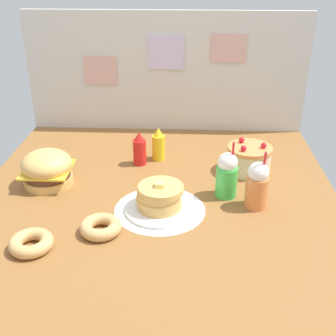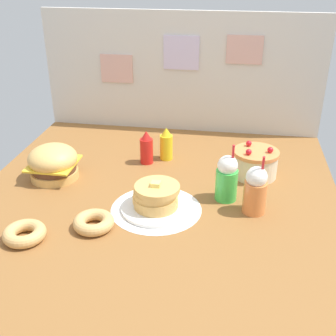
{
  "view_description": "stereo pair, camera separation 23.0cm",
  "coord_description": "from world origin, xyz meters",
  "px_view_note": "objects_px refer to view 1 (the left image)",
  "views": [
    {
      "loc": [
        0.16,
        -1.95,
        1.2
      ],
      "look_at": [
        0.06,
        0.09,
        0.16
      ],
      "focal_mm": 45.9,
      "sensor_mm": 36.0,
      "label": 1
    },
    {
      "loc": [
        0.39,
        -1.93,
        1.2
      ],
      "look_at": [
        0.06,
        0.09,
        0.16
      ],
      "focal_mm": 45.9,
      "sensor_mm": 36.0,
      "label": 2
    }
  ],
  "objects_px": {
    "cream_soda_cup": "(227,175)",
    "layer_cake": "(249,159)",
    "mustard_bottle": "(158,145)",
    "orange_float_cup": "(257,185)",
    "donut_chocolate": "(101,227)",
    "burger": "(47,168)",
    "pancake_stack": "(160,199)",
    "donut_pink_glaze": "(31,243)",
    "ketchup_bottle": "(140,149)"
  },
  "relations": [
    {
      "from": "ketchup_bottle",
      "to": "mustard_bottle",
      "type": "relative_size",
      "value": 1.0
    },
    {
      "from": "mustard_bottle",
      "to": "orange_float_cup",
      "type": "distance_m",
      "value": 0.77
    },
    {
      "from": "burger",
      "to": "mustard_bottle",
      "type": "relative_size",
      "value": 1.33
    },
    {
      "from": "layer_cake",
      "to": "mustard_bottle",
      "type": "distance_m",
      "value": 0.57
    },
    {
      "from": "burger",
      "to": "donut_pink_glaze",
      "type": "xyz_separation_m",
      "value": [
        0.1,
        -0.6,
        -0.07
      ]
    },
    {
      "from": "orange_float_cup",
      "to": "pancake_stack",
      "type": "bearing_deg",
      "value": -173.2
    },
    {
      "from": "ketchup_bottle",
      "to": "donut_chocolate",
      "type": "relative_size",
      "value": 1.08
    },
    {
      "from": "mustard_bottle",
      "to": "donut_pink_glaze",
      "type": "bearing_deg",
      "value": -117.92
    },
    {
      "from": "mustard_bottle",
      "to": "donut_pink_glaze",
      "type": "relative_size",
      "value": 1.08
    },
    {
      "from": "burger",
      "to": "orange_float_cup",
      "type": "bearing_deg",
      "value": -9.36
    },
    {
      "from": "mustard_bottle",
      "to": "donut_chocolate",
      "type": "height_order",
      "value": "mustard_bottle"
    },
    {
      "from": "pancake_stack",
      "to": "donut_pink_glaze",
      "type": "height_order",
      "value": "pancake_stack"
    },
    {
      "from": "burger",
      "to": "mustard_bottle",
      "type": "xyz_separation_m",
      "value": [
        0.61,
        0.36,
        0.0
      ]
    },
    {
      "from": "donut_chocolate",
      "to": "pancake_stack",
      "type": "bearing_deg",
      "value": 38.32
    },
    {
      "from": "ketchup_bottle",
      "to": "cream_soda_cup",
      "type": "height_order",
      "value": "cream_soda_cup"
    },
    {
      "from": "mustard_bottle",
      "to": "pancake_stack",
      "type": "bearing_deg",
      "value": -85.58
    },
    {
      "from": "pancake_stack",
      "to": "cream_soda_cup",
      "type": "relative_size",
      "value": 1.13
    },
    {
      "from": "layer_cake",
      "to": "donut_pink_glaze",
      "type": "xyz_separation_m",
      "value": [
        -1.06,
        -0.81,
        -0.05
      ]
    },
    {
      "from": "burger",
      "to": "pancake_stack",
      "type": "distance_m",
      "value": 0.7
    },
    {
      "from": "donut_pink_glaze",
      "to": "pancake_stack",
      "type": "bearing_deg",
      "value": 32.24
    },
    {
      "from": "pancake_stack",
      "to": "cream_soda_cup",
      "type": "bearing_deg",
      "value": 25.24
    },
    {
      "from": "mustard_bottle",
      "to": "cream_soda_cup",
      "type": "bearing_deg",
      "value": -48.01
    },
    {
      "from": "layer_cake",
      "to": "donut_chocolate",
      "type": "bearing_deg",
      "value": -138.96
    },
    {
      "from": "cream_soda_cup",
      "to": "layer_cake",
      "type": "bearing_deg",
      "value": 62.17
    },
    {
      "from": "burger",
      "to": "layer_cake",
      "type": "bearing_deg",
      "value": 10.46
    },
    {
      "from": "layer_cake",
      "to": "ketchup_bottle",
      "type": "xyz_separation_m",
      "value": [
        -0.67,
        0.07,
        0.02
      ]
    },
    {
      "from": "burger",
      "to": "pancake_stack",
      "type": "xyz_separation_m",
      "value": [
        0.65,
        -0.25,
        -0.03
      ]
    },
    {
      "from": "burger",
      "to": "donut_chocolate",
      "type": "xyz_separation_m",
      "value": [
        0.39,
        -0.46,
        -0.07
      ]
    },
    {
      "from": "layer_cake",
      "to": "cream_soda_cup",
      "type": "bearing_deg",
      "value": -117.83
    },
    {
      "from": "burger",
      "to": "donut_pink_glaze",
      "type": "relative_size",
      "value": 1.43
    },
    {
      "from": "pancake_stack",
      "to": "ketchup_bottle",
      "type": "relative_size",
      "value": 1.7
    },
    {
      "from": "ketchup_bottle",
      "to": "cream_soda_cup",
      "type": "bearing_deg",
      "value": -35.65
    },
    {
      "from": "cream_soda_cup",
      "to": "orange_float_cup",
      "type": "height_order",
      "value": "same"
    },
    {
      "from": "ketchup_bottle",
      "to": "donut_chocolate",
      "type": "height_order",
      "value": "ketchup_bottle"
    },
    {
      "from": "cream_soda_cup",
      "to": "orange_float_cup",
      "type": "bearing_deg",
      "value": -35.9
    },
    {
      "from": "donut_pink_glaze",
      "to": "donut_chocolate",
      "type": "xyz_separation_m",
      "value": [
        0.29,
        0.14,
        0.0
      ]
    },
    {
      "from": "orange_float_cup",
      "to": "donut_chocolate",
      "type": "distance_m",
      "value": 0.81
    },
    {
      "from": "burger",
      "to": "cream_soda_cup",
      "type": "relative_size",
      "value": 0.88
    },
    {
      "from": "pancake_stack",
      "to": "layer_cake",
      "type": "distance_m",
      "value": 0.69
    },
    {
      "from": "cream_soda_cup",
      "to": "orange_float_cup",
      "type": "distance_m",
      "value": 0.18
    },
    {
      "from": "layer_cake",
      "to": "orange_float_cup",
      "type": "height_order",
      "value": "orange_float_cup"
    },
    {
      "from": "ketchup_bottle",
      "to": "donut_pink_glaze",
      "type": "distance_m",
      "value": 0.97
    },
    {
      "from": "ketchup_bottle",
      "to": "orange_float_cup",
      "type": "xyz_separation_m",
      "value": [
        0.66,
        -0.47,
        0.03
      ]
    },
    {
      "from": "mustard_bottle",
      "to": "cream_soda_cup",
      "type": "height_order",
      "value": "cream_soda_cup"
    },
    {
      "from": "pancake_stack",
      "to": "donut_chocolate",
      "type": "distance_m",
      "value": 0.34
    },
    {
      "from": "burger",
      "to": "layer_cake",
      "type": "xyz_separation_m",
      "value": [
        1.16,
        0.21,
        -0.02
      ]
    },
    {
      "from": "ketchup_bottle",
      "to": "mustard_bottle",
      "type": "height_order",
      "value": "same"
    },
    {
      "from": "pancake_stack",
      "to": "layer_cake",
      "type": "height_order",
      "value": "layer_cake"
    },
    {
      "from": "donut_chocolate",
      "to": "donut_pink_glaze",
      "type": "bearing_deg",
      "value": -154.21
    },
    {
      "from": "cream_soda_cup",
      "to": "donut_pink_glaze",
      "type": "height_order",
      "value": "cream_soda_cup"
    }
  ]
}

